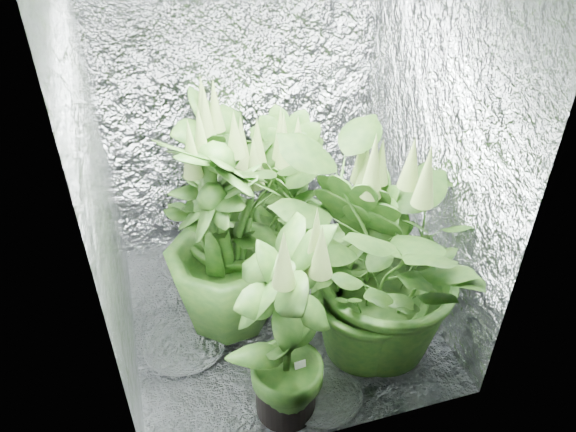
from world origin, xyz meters
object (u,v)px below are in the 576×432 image
(plant_f, at_px, (285,330))
(plant_a, at_px, (242,218))
(plant_c, at_px, (285,205))
(plant_g, at_px, (357,247))
(plant_d, at_px, (223,238))
(plant_b, at_px, (219,182))
(plant_e, at_px, (382,268))
(circulation_fan, at_px, (341,212))

(plant_f, bearing_deg, plant_a, 89.54)
(plant_c, distance_m, plant_g, 0.54)
(plant_d, distance_m, plant_g, 0.68)
(plant_a, bearing_deg, plant_d, -121.09)
(plant_g, bearing_deg, plant_b, 125.32)
(plant_e, relative_size, plant_g, 1.12)
(plant_d, height_order, plant_e, plant_e)
(plant_c, bearing_deg, plant_e, -71.58)
(plant_a, xyz_separation_m, plant_e, (0.52, -0.69, 0.09))
(plant_f, bearing_deg, plant_g, 41.87)
(plant_e, bearing_deg, plant_a, 126.99)
(plant_f, bearing_deg, plant_b, 92.24)
(plant_g, bearing_deg, plant_c, 115.87)
(plant_b, xyz_separation_m, plant_d, (-0.09, -0.61, 0.05))
(plant_a, bearing_deg, plant_b, 98.64)
(plant_a, bearing_deg, plant_c, 13.73)
(plant_b, distance_m, plant_d, 0.62)
(plant_f, relative_size, circulation_fan, 3.37)
(plant_c, bearing_deg, plant_b, 136.95)
(circulation_fan, bearing_deg, plant_d, -141.86)
(plant_f, xyz_separation_m, circulation_fan, (0.74, 1.24, -0.40))
(plant_d, bearing_deg, plant_e, -34.14)
(plant_a, xyz_separation_m, plant_c, (0.27, 0.07, -0.00))
(plant_b, height_order, circulation_fan, plant_b)
(plant_a, distance_m, plant_d, 0.29)
(plant_d, relative_size, circulation_fan, 3.55)
(plant_b, distance_m, plant_f, 1.25)
(plant_d, bearing_deg, plant_f, -77.96)
(plant_e, bearing_deg, plant_c, 108.42)
(plant_a, relative_size, plant_d, 0.87)
(plant_g, bearing_deg, plant_d, 164.14)
(circulation_fan, bearing_deg, plant_b, -176.95)
(plant_f, distance_m, plant_g, 0.69)
(plant_d, bearing_deg, plant_g, -15.86)
(plant_f, height_order, circulation_fan, plant_f)
(circulation_fan, bearing_deg, plant_e, -97.46)
(plant_b, bearing_deg, plant_e, -61.45)
(plant_c, distance_m, plant_f, 0.99)
(plant_c, height_order, plant_g, plant_g)
(plant_a, distance_m, plant_b, 0.37)
(plant_f, bearing_deg, circulation_fan, 58.92)
(plant_c, relative_size, circulation_fan, 3.13)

